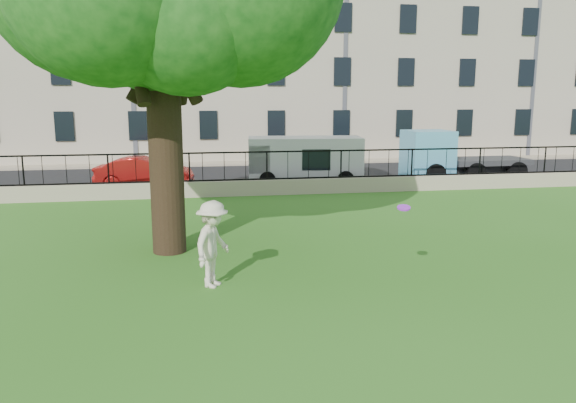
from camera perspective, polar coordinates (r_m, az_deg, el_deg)
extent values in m
plane|color=#2B6518|center=(10.84, 6.34, -10.41)|extent=(120.00, 120.00, 0.00)
cube|color=tan|center=(22.18, -2.15, 1.46)|extent=(50.00, 0.40, 0.60)
cube|color=black|center=(22.13, -2.15, 2.31)|extent=(50.00, 0.05, 0.06)
cube|color=black|center=(22.00, -2.17, 5.06)|extent=(50.00, 0.05, 0.06)
cube|color=black|center=(26.84, -3.46, 2.46)|extent=(60.00, 9.00, 0.01)
cube|color=tan|center=(31.96, -4.47, 3.89)|extent=(60.00, 1.40, 0.12)
cube|color=#C2B29A|center=(37.50, -5.44, 14.76)|extent=(56.00, 10.00, 13.00)
cylinder|color=black|center=(14.13, -12.27, 3.94)|extent=(0.83, 0.83, 4.55)
imported|color=beige|center=(11.61, -7.64, -4.32)|extent=(1.16, 1.34, 1.80)
cylinder|color=#9E26D7|center=(11.50, 11.68, -0.62)|extent=(0.34, 0.33, 0.12)
imported|color=#A81714|center=(24.41, -14.37, 2.84)|extent=(4.15, 1.92, 1.32)
cube|color=silver|center=(24.75, 1.72, 4.16)|extent=(5.10, 2.43, 2.07)
cube|color=#5BAED5|center=(27.19, 17.31, 4.52)|extent=(5.51, 2.04, 2.30)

